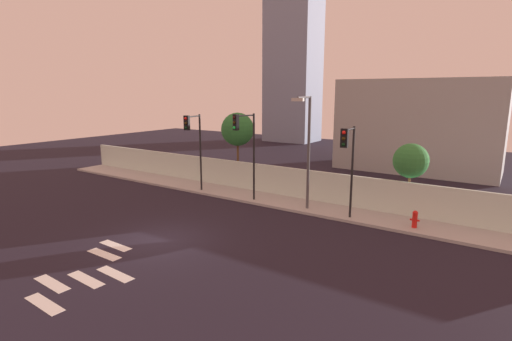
{
  "coord_description": "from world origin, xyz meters",
  "views": [
    {
      "loc": [
        12.9,
        -11.31,
        6.56
      ],
      "look_at": [
        0.79,
        6.5,
        2.22
      ],
      "focal_mm": 27.32,
      "sensor_mm": 36.0,
      "label": 1
    }
  ],
  "objects_px": {
    "fire_hydrant": "(415,218)",
    "roadside_tree_midleft": "(411,161)",
    "roadside_tree_leftmost": "(238,129)",
    "traffic_light_left": "(348,153)",
    "traffic_light_center": "(245,139)",
    "street_lamp_curbside": "(307,143)",
    "traffic_light_right": "(193,136)"
  },
  "relations": [
    {
      "from": "fire_hydrant",
      "to": "roadside_tree_midleft",
      "type": "xyz_separation_m",
      "value": [
        -0.96,
        2.59,
        2.34
      ]
    },
    {
      "from": "traffic_light_center",
      "to": "roadside_tree_leftmost",
      "type": "xyz_separation_m",
      "value": [
        -3.14,
        3.49,
        0.09
      ]
    },
    {
      "from": "roadside_tree_midleft",
      "to": "traffic_light_left",
      "type": "bearing_deg",
      "value": -120.78
    },
    {
      "from": "traffic_light_center",
      "to": "traffic_light_right",
      "type": "relative_size",
      "value": 1.04
    },
    {
      "from": "traffic_light_left",
      "to": "roadside_tree_leftmost",
      "type": "xyz_separation_m",
      "value": [
        -9.44,
        3.61,
        0.39
      ]
    },
    {
      "from": "roadside_tree_leftmost",
      "to": "traffic_light_right",
      "type": "bearing_deg",
      "value": -102.76
    },
    {
      "from": "traffic_light_center",
      "to": "roadside_tree_midleft",
      "type": "relative_size",
      "value": 1.34
    },
    {
      "from": "traffic_light_right",
      "to": "fire_hydrant",
      "type": "relative_size",
      "value": 5.92
    },
    {
      "from": "street_lamp_curbside",
      "to": "roadside_tree_leftmost",
      "type": "height_order",
      "value": "street_lamp_curbside"
    },
    {
      "from": "traffic_light_right",
      "to": "roadside_tree_leftmost",
      "type": "xyz_separation_m",
      "value": [
        0.81,
        3.58,
        0.21
      ]
    },
    {
      "from": "roadside_tree_leftmost",
      "to": "roadside_tree_midleft",
      "type": "relative_size",
      "value": 1.33
    },
    {
      "from": "traffic_light_right",
      "to": "street_lamp_curbside",
      "type": "distance_m",
      "value": 7.69
    },
    {
      "from": "roadside_tree_leftmost",
      "to": "traffic_light_left",
      "type": "bearing_deg",
      "value": -20.94
    },
    {
      "from": "traffic_light_center",
      "to": "roadside_tree_midleft",
      "type": "height_order",
      "value": "traffic_light_center"
    },
    {
      "from": "street_lamp_curbside",
      "to": "fire_hydrant",
      "type": "xyz_separation_m",
      "value": [
        5.7,
        0.31,
        -3.27
      ]
    },
    {
      "from": "traffic_light_center",
      "to": "roadside_tree_leftmost",
      "type": "bearing_deg",
      "value": 131.91
    },
    {
      "from": "traffic_light_left",
      "to": "fire_hydrant",
      "type": "xyz_separation_m",
      "value": [
        3.11,
        1.02,
        -3.02
      ]
    },
    {
      "from": "fire_hydrant",
      "to": "roadside_tree_leftmost",
      "type": "height_order",
      "value": "roadside_tree_leftmost"
    },
    {
      "from": "traffic_light_left",
      "to": "traffic_light_center",
      "type": "bearing_deg",
      "value": 178.9
    },
    {
      "from": "street_lamp_curbside",
      "to": "traffic_light_right",
      "type": "bearing_deg",
      "value": -174.99
    },
    {
      "from": "fire_hydrant",
      "to": "roadside_tree_leftmost",
      "type": "distance_m",
      "value": 13.26
    },
    {
      "from": "street_lamp_curbside",
      "to": "fire_hydrant",
      "type": "height_order",
      "value": "street_lamp_curbside"
    },
    {
      "from": "roadside_tree_midleft",
      "to": "roadside_tree_leftmost",
      "type": "bearing_deg",
      "value": 180.0
    },
    {
      "from": "traffic_light_center",
      "to": "traffic_light_right",
      "type": "distance_m",
      "value": 3.95
    },
    {
      "from": "street_lamp_curbside",
      "to": "roadside_tree_leftmost",
      "type": "xyz_separation_m",
      "value": [
        -6.85,
        2.91,
        0.14
      ]
    },
    {
      "from": "traffic_light_left",
      "to": "roadside_tree_leftmost",
      "type": "bearing_deg",
      "value": 159.06
    },
    {
      "from": "fire_hydrant",
      "to": "roadside_tree_midleft",
      "type": "relative_size",
      "value": 0.22
    },
    {
      "from": "traffic_light_center",
      "to": "fire_hydrant",
      "type": "xyz_separation_m",
      "value": [
        9.42,
        0.9,
        -3.32
      ]
    },
    {
      "from": "fire_hydrant",
      "to": "roadside_tree_midleft",
      "type": "distance_m",
      "value": 3.62
    },
    {
      "from": "traffic_light_left",
      "to": "roadside_tree_leftmost",
      "type": "distance_m",
      "value": 10.12
    },
    {
      "from": "fire_hydrant",
      "to": "roadside_tree_midleft",
      "type": "height_order",
      "value": "roadside_tree_midleft"
    },
    {
      "from": "street_lamp_curbside",
      "to": "roadside_tree_leftmost",
      "type": "relative_size",
      "value": 1.2
    }
  ]
}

